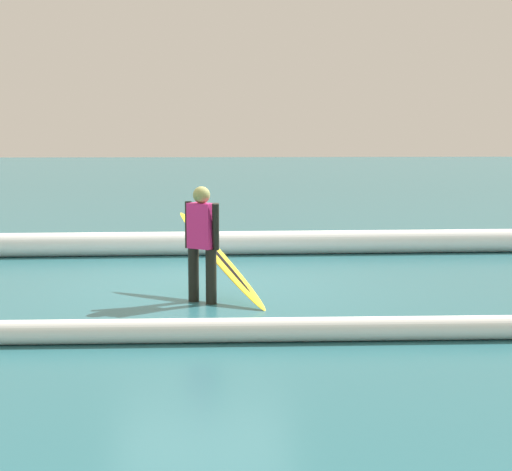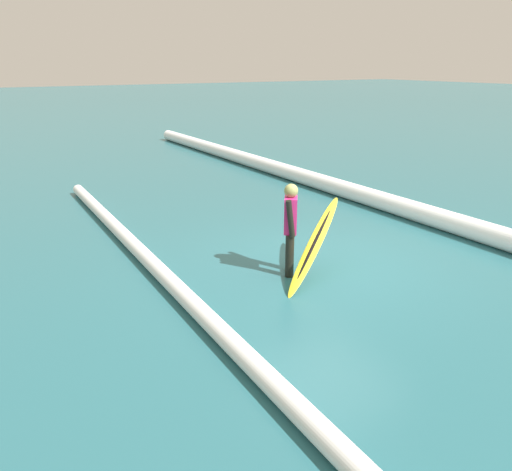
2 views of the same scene
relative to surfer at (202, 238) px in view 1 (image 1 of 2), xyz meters
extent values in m
plane|color=#28626B|center=(0.01, -0.83, -0.84)|extent=(148.25, 148.25, 0.00)
cylinder|color=black|center=(0.11, -0.08, -0.49)|extent=(0.14, 0.14, 0.71)
cylinder|color=black|center=(-0.11, 0.08, -0.49)|extent=(0.14, 0.14, 0.71)
cube|color=#D82672|center=(0.00, 0.00, 0.16)|extent=(0.39, 0.36, 0.58)
sphere|color=#8F9150|center=(0.00, 0.00, 0.55)|extent=(0.22, 0.22, 0.22)
cylinder|color=black|center=(0.17, -0.13, 0.16)|extent=(0.09, 0.20, 0.61)
cylinder|color=black|center=(-0.17, 0.13, 0.16)|extent=(0.09, 0.18, 0.61)
ellipsoid|color=yellow|center=(-0.23, -0.32, -0.32)|extent=(1.29, 1.88, 1.09)
ellipsoid|color=black|center=(-0.23, -0.32, -0.31)|extent=(0.95, 1.45, 0.89)
cylinder|color=white|center=(2.72, -4.01, -0.63)|extent=(25.08, 0.56, 0.43)
cylinder|color=white|center=(-2.26, 1.98, -0.72)|extent=(18.94, 0.64, 0.26)
camera|label=1|loc=(-0.10, 9.61, 1.27)|focal=52.97mm
camera|label=2|loc=(-6.28, 4.42, 2.45)|focal=35.29mm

